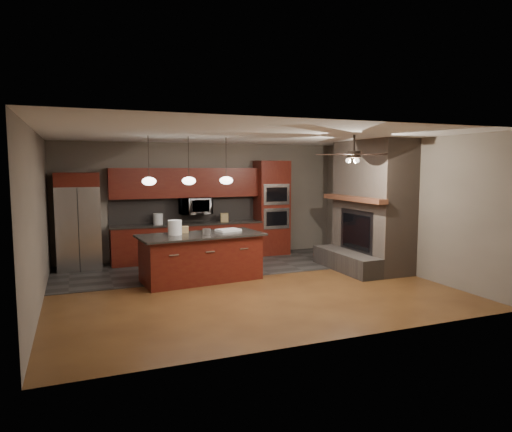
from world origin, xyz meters
name	(u,v)px	position (x,y,z in m)	size (l,w,h in m)	color
ground	(246,285)	(0.00, 0.00, 0.00)	(7.00, 7.00, 0.00)	brown
ceiling	(246,135)	(0.00, 0.00, 2.80)	(7.00, 6.00, 0.02)	white
back_wall	(204,201)	(0.00, 3.00, 1.40)	(7.00, 0.02, 2.80)	#73685C
right_wall	(399,206)	(3.50, 0.00, 1.40)	(0.02, 6.00, 2.80)	#73685C
left_wall	(37,219)	(-3.50, 0.00, 1.40)	(0.02, 6.00, 2.80)	#73685C
slate_tile_patch	(218,266)	(0.00, 1.80, 0.01)	(7.00, 2.40, 0.01)	#32302D
fireplace_column	(370,210)	(3.04, 0.40, 1.30)	(1.30, 2.10, 2.80)	#6A594C
back_cabinetry	(187,223)	(-0.48, 2.74, 0.89)	(3.59, 0.64, 2.20)	#591D10
oven_tower	(272,208)	(1.70, 2.69, 1.19)	(0.80, 0.63, 2.38)	#591D10
microwave	(195,206)	(-0.27, 2.75, 1.30)	(0.73, 0.41, 0.50)	silver
refrigerator	(78,221)	(-2.90, 2.62, 1.05)	(0.90, 0.75, 2.11)	silver
kitchen_island	(201,257)	(-0.68, 0.69, 0.46)	(2.50, 1.33, 0.92)	#591D10
white_bucket	(175,228)	(-1.17, 0.77, 1.06)	(0.26, 0.26, 0.29)	white
paint_can	(207,231)	(-0.58, 0.64, 0.97)	(0.16, 0.16, 0.11)	#A4A4A8
paint_tray	(228,230)	(-0.06, 0.88, 0.94)	(0.46, 0.32, 0.05)	white
cardboard_box	(183,230)	(-0.96, 0.99, 0.98)	(0.20, 0.15, 0.13)	tan
counter_bucket	(158,219)	(-1.17, 2.70, 1.03)	(0.22, 0.22, 0.25)	silver
counter_box	(224,217)	(0.42, 2.65, 1.00)	(0.19, 0.14, 0.21)	tan
pendant_left	(149,181)	(-1.65, 0.70, 1.96)	(0.26, 0.26, 0.92)	black
pendant_center	(189,181)	(-0.90, 0.70, 1.96)	(0.26, 0.26, 0.92)	black
pendant_right	(226,180)	(-0.15, 0.70, 1.96)	(0.26, 0.26, 0.92)	black
ceiling_fan	(354,154)	(1.80, -0.80, 2.46)	(1.27, 1.33, 0.41)	black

